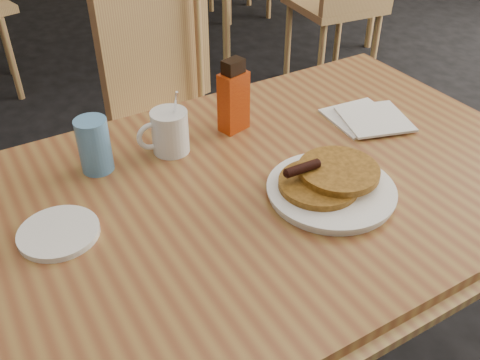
% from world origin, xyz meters
% --- Properties ---
extents(main_table, '(1.34, 0.97, 0.75)m').
position_xyz_m(main_table, '(0.06, 0.07, 0.71)').
color(main_table, olive).
rests_on(main_table, floor).
extents(chair_main_far, '(0.54, 0.55, 0.95)m').
position_xyz_m(chair_main_far, '(0.08, 0.85, 0.57)').
color(chair_main_far, tan).
rests_on(chair_main_far, floor).
extents(pancake_plate, '(0.26, 0.26, 0.07)m').
position_xyz_m(pancake_plate, '(0.13, -0.02, 0.77)').
color(pancake_plate, white).
rests_on(pancake_plate, main_table).
extents(coffee_mug, '(0.12, 0.08, 0.16)m').
position_xyz_m(coffee_mug, '(-0.11, 0.27, 0.80)').
color(coffee_mug, white).
rests_on(coffee_mug, main_table).
extents(syrup_bottle, '(0.08, 0.06, 0.18)m').
position_xyz_m(syrup_bottle, '(0.07, 0.30, 0.83)').
color(syrup_bottle, maroon).
rests_on(syrup_bottle, main_table).
extents(napkin_stack, '(0.19, 0.20, 0.01)m').
position_xyz_m(napkin_stack, '(0.38, 0.19, 0.76)').
color(napkin_stack, silver).
rests_on(napkin_stack, main_table).
extents(blue_tumbler, '(0.07, 0.07, 0.12)m').
position_xyz_m(blue_tumbler, '(-0.27, 0.27, 0.81)').
color(blue_tumbler, '#5187BE').
rests_on(blue_tumbler, main_table).
extents(side_saucer, '(0.19, 0.19, 0.01)m').
position_xyz_m(side_saucer, '(-0.39, 0.09, 0.76)').
color(side_saucer, white).
rests_on(side_saucer, main_table).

